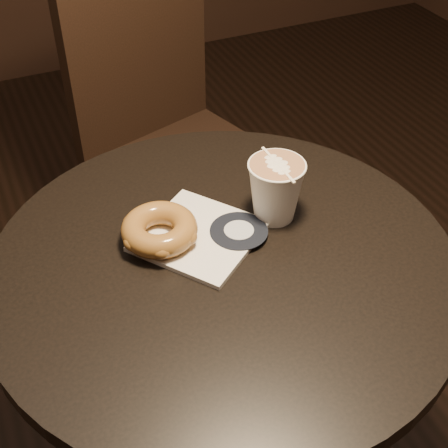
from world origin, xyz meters
The scene contains 5 objects.
cafe_table centered at (0.00, 0.00, 0.55)m, with size 0.70×0.70×0.75m.
chair centered at (0.15, 0.72, 0.57)m, with size 0.51×0.51×1.02m.
pastry_bag centered at (-0.02, 0.05, 0.75)m, with size 0.17×0.17×0.01m, color white.
doughnut centered at (-0.07, 0.07, 0.78)m, with size 0.12×0.12×0.04m, color brown.
latte_cup centered at (0.11, 0.05, 0.80)m, with size 0.09×0.09×0.10m, color white, non-canonical shape.
Camera 1 is at (-0.28, -0.61, 1.39)m, focal length 50.00 mm.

